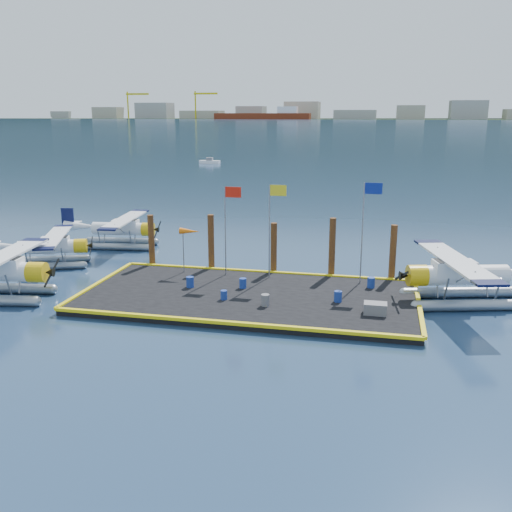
{
  "coord_description": "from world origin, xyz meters",
  "views": [
    {
      "loc": [
        7.56,
        -32.15,
        11.16
      ],
      "look_at": [
        -0.0,
        2.0,
        2.29
      ],
      "focal_mm": 40.0,
      "sensor_mm": 36.0,
      "label": 1
    }
  ],
  "objects": [
    {
      "name": "ground",
      "position": [
        0.0,
        0.0,
        0.0
      ],
      "size": [
        4000.0,
        4000.0,
        0.0
      ],
      "primitive_type": "plane",
      "color": "#19324B",
      "rests_on": "ground"
    },
    {
      "name": "dock",
      "position": [
        0.0,
        0.0,
        0.2
      ],
      "size": [
        20.0,
        10.0,
        0.4
      ],
      "primitive_type": "cube",
      "color": "black",
      "rests_on": "ground"
    },
    {
      "name": "dock_bumpers",
      "position": [
        0.0,
        0.0,
        0.49
      ],
      "size": [
        20.25,
        10.25,
        0.18
      ],
      "primitive_type": null,
      "color": "yellow",
      "rests_on": "dock"
    },
    {
      "name": "far_backdrop",
      "position": [
        239.91,
        1737.52,
        9.45
      ],
      "size": [
        3050.0,
        2050.0,
        810.0
      ],
      "color": "black",
      "rests_on": "ground"
    },
    {
      "name": "seaplane_b",
      "position": [
        -16.11,
        4.5,
        1.33
      ],
      "size": [
        8.0,
        8.47,
        3.06
      ],
      "rotation": [
        0.0,
        0.0,
        -1.2
      ],
      "color": "gray",
      "rests_on": "ground"
    },
    {
      "name": "seaplane_c",
      "position": [
        -13.7,
        11.34,
        1.43
      ],
      "size": [
        8.4,
        9.27,
        3.28
      ],
      "rotation": [
        0.0,
        0.0,
        -1.46
      ],
      "color": "gray",
      "rests_on": "ground"
    },
    {
      "name": "seaplane_d",
      "position": [
        12.39,
        2.02,
        1.62
      ],
      "size": [
        9.67,
        10.44,
        3.71
      ],
      "rotation": [
        0.0,
        0.0,
        1.83
      ],
      "color": "gray",
      "rests_on": "ground"
    },
    {
      "name": "drum_0",
      "position": [
        -3.94,
        0.54,
        0.74
      ],
      "size": [
        0.48,
        0.48,
        0.68
      ],
      "primitive_type": "cylinder",
      "color": "navy",
      "rests_on": "dock"
    },
    {
      "name": "drum_1",
      "position": [
        1.41,
        -1.92,
        0.74
      ],
      "size": [
        0.48,
        0.48,
        0.67
      ],
      "primitive_type": "cylinder",
      "color": "slate",
      "rests_on": "dock"
    },
    {
      "name": "drum_2",
      "position": [
        5.4,
        -0.3,
        0.72
      ],
      "size": [
        0.46,
        0.46,
        0.64
      ],
      "primitive_type": "cylinder",
      "color": "navy",
      "rests_on": "dock"
    },
    {
      "name": "drum_3",
      "position": [
        -1.21,
        -1.32,
        0.67
      ],
      "size": [
        0.39,
        0.39,
        0.55
      ],
      "primitive_type": "cylinder",
      "color": "navy",
      "rests_on": "dock"
    },
    {
      "name": "drum_4",
      "position": [
        7.21,
        2.92,
        0.73
      ],
      "size": [
        0.47,
        0.47,
        0.66
      ],
      "primitive_type": "cylinder",
      "color": "navy",
      "rests_on": "dock"
    },
    {
      "name": "drum_5",
      "position": [
        -0.65,
        1.11,
        0.71
      ],
      "size": [
        0.44,
        0.44,
        0.63
      ],
      "primitive_type": "cylinder",
      "color": "navy",
      "rests_on": "dock"
    },
    {
      "name": "crate",
      "position": [
        7.56,
        -1.93,
        0.71
      ],
      "size": [
        1.24,
        0.83,
        0.62
      ],
      "primitive_type": "cube",
      "color": "slate",
      "rests_on": "dock"
    },
    {
      "name": "flagpole_red",
      "position": [
        -2.29,
        3.8,
        4.4
      ],
      "size": [
        1.14,
        0.08,
        6.0
      ],
      "color": "gray",
      "rests_on": "dock"
    },
    {
      "name": "flagpole_yellow",
      "position": [
        0.7,
        3.8,
        4.51
      ],
      "size": [
        1.14,
        0.08,
        6.2
      ],
      "color": "gray",
      "rests_on": "dock"
    },
    {
      "name": "flagpole_blue",
      "position": [
        6.7,
        3.8,
        4.69
      ],
      "size": [
        1.14,
        0.08,
        6.5
      ],
      "color": "gray",
      "rests_on": "dock"
    },
    {
      "name": "windsock",
      "position": [
        -5.03,
        3.8,
        3.23
      ],
      "size": [
        1.4,
        0.44,
        3.12
      ],
      "color": "gray",
      "rests_on": "dock"
    },
    {
      "name": "piling_0",
      "position": [
        -8.5,
        5.4,
        2.0
      ],
      "size": [
        0.44,
        0.44,
        4.0
      ],
      "primitive_type": "cylinder",
      "color": "#452313",
      "rests_on": "ground"
    },
    {
      "name": "piling_1",
      "position": [
        -4.0,
        5.4,
        2.1
      ],
      "size": [
        0.44,
        0.44,
        4.2
      ],
      "primitive_type": "cylinder",
      "color": "#452313",
      "rests_on": "ground"
    },
    {
      "name": "piling_2",
      "position": [
        0.5,
        5.4,
        1.9
      ],
      "size": [
        0.44,
        0.44,
        3.8
      ],
      "primitive_type": "cylinder",
      "color": "#452313",
      "rests_on": "ground"
    },
    {
      "name": "piling_3",
      "position": [
        4.5,
        5.4,
        2.15
      ],
      "size": [
        0.44,
        0.44,
        4.3
      ],
      "primitive_type": "cylinder",
      "color": "#452313",
      "rests_on": "ground"
    },
    {
      "name": "piling_4",
      "position": [
        8.5,
        5.4,
        2.0
      ],
      "size": [
        0.44,
        0.44,
        4.0
      ],
      "primitive_type": "cylinder",
      "color": "#452313",
      "rests_on": "ground"
    }
  ]
}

